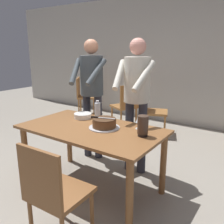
# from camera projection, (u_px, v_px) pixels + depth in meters

# --- Properties ---
(ground_plane) EXTENTS (14.00, 14.00, 0.00)m
(ground_plane) POSITION_uv_depth(u_px,v_px,m) (93.00, 188.00, 2.88)
(ground_plane) COLOR gray
(back_wall) EXTENTS (10.00, 0.12, 2.70)m
(back_wall) POSITION_uv_depth(u_px,v_px,m) (186.00, 60.00, 5.02)
(back_wall) COLOR #BCB7AD
(back_wall) RESTS_ON ground_plane
(main_dining_table) EXTENTS (1.58, 0.88, 0.75)m
(main_dining_table) POSITION_uv_depth(u_px,v_px,m) (91.00, 137.00, 2.72)
(main_dining_table) COLOR brown
(main_dining_table) RESTS_ON ground_plane
(cake_on_platter) EXTENTS (0.34, 0.34, 0.11)m
(cake_on_platter) POSITION_uv_depth(u_px,v_px,m) (104.00, 124.00, 2.67)
(cake_on_platter) COLOR silver
(cake_on_platter) RESTS_ON main_dining_table
(cake_knife) EXTENTS (0.26, 0.11, 0.02)m
(cake_knife) POSITION_uv_depth(u_px,v_px,m) (98.00, 117.00, 2.67)
(cake_knife) COLOR silver
(cake_knife) RESTS_ON cake_on_platter
(plate_stack) EXTENTS (0.22, 0.22, 0.06)m
(plate_stack) POSITION_uv_depth(u_px,v_px,m) (83.00, 116.00, 3.05)
(plate_stack) COLOR white
(plate_stack) RESTS_ON main_dining_table
(wine_glass_near) EXTENTS (0.08, 0.08, 0.14)m
(wine_glass_near) POSITION_uv_depth(u_px,v_px,m) (139.00, 120.00, 2.63)
(wine_glass_near) COLOR silver
(wine_glass_near) RESTS_ON main_dining_table
(water_bottle) EXTENTS (0.07, 0.07, 0.25)m
(water_bottle) POSITION_uv_depth(u_px,v_px,m) (98.00, 112.00, 2.92)
(water_bottle) COLOR silver
(water_bottle) RESTS_ON main_dining_table
(hurricane_lamp) EXTENTS (0.11, 0.11, 0.21)m
(hurricane_lamp) POSITION_uv_depth(u_px,v_px,m) (143.00, 126.00, 2.41)
(hurricane_lamp) COLOR black
(hurricane_lamp) RESTS_ON main_dining_table
(person_cutting_cake) EXTENTS (0.46, 0.57, 1.72)m
(person_cutting_cake) POSITION_uv_depth(u_px,v_px,m) (136.00, 92.00, 3.02)
(person_cutting_cake) COLOR #2D2D38
(person_cutting_cake) RESTS_ON ground_plane
(person_standing_beside) EXTENTS (0.46, 0.58, 1.72)m
(person_standing_beside) POSITION_uv_depth(u_px,v_px,m) (92.00, 86.00, 3.45)
(person_standing_beside) COLOR #2D2D38
(person_standing_beside) RESTS_ON ground_plane
(chair_near_side) EXTENTS (0.45, 0.45, 0.90)m
(chair_near_side) POSITION_uv_depth(u_px,v_px,m) (54.00, 191.00, 1.96)
(chair_near_side) COLOR brown
(chair_near_side) RESTS_ON ground_plane
(background_chair_0) EXTENTS (0.57, 0.57, 0.90)m
(background_chair_0) POSITION_uv_depth(u_px,v_px,m) (152.00, 109.00, 4.58)
(background_chair_0) COLOR #9E6633
(background_chair_0) RESTS_ON ground_plane
(background_chair_1) EXTENTS (0.59, 0.59, 0.90)m
(background_chair_1) POSITION_uv_depth(u_px,v_px,m) (126.00, 104.00, 4.94)
(background_chair_1) COLOR #9E6633
(background_chair_1) RESTS_ON ground_plane
(background_chair_2) EXTENTS (0.61, 0.61, 0.90)m
(background_chair_2) POSITION_uv_depth(u_px,v_px,m) (84.00, 94.00, 5.97)
(background_chair_2) COLOR #9E6633
(background_chair_2) RESTS_ON ground_plane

